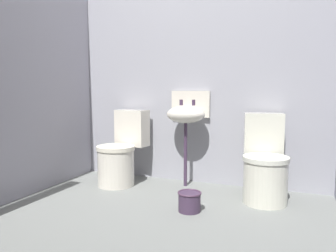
{
  "coord_description": "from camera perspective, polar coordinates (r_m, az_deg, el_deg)",
  "views": [
    {
      "loc": [
        0.99,
        -2.24,
        0.99
      ],
      "look_at": [
        0.0,
        0.28,
        0.7
      ],
      "focal_mm": 35.07,
      "sensor_mm": 36.0,
      "label": 1
    }
  ],
  "objects": [
    {
      "name": "wall_back",
      "position": [
        3.57,
        5.36,
        8.75
      ],
      "size": [
        3.11,
        0.1,
        2.31
      ],
      "primitive_type": "cube",
      "color": "#9A9AA4",
      "rests_on": "ground"
    },
    {
      "name": "sink",
      "position": [
        3.39,
        3.24,
        2.13
      ],
      "size": [
        0.42,
        0.35,
        0.99
      ],
      "color": "#412F47",
      "rests_on": "ground"
    },
    {
      "name": "ground_plane",
      "position": [
        2.66,
        -2.34,
        -16.72
      ],
      "size": [
        3.11,
        2.68,
        0.08
      ],
      "primitive_type": "cube",
      "color": "slate"
    },
    {
      "name": "bucket",
      "position": [
        2.78,
        3.75,
        -12.89
      ],
      "size": [
        0.2,
        0.2,
        0.16
      ],
      "color": "#412F47",
      "rests_on": "ground"
    },
    {
      "name": "toilet_left",
      "position": [
        3.55,
        -8.18,
        -4.81
      ],
      "size": [
        0.45,
        0.63,
        0.78
      ],
      "rotation": [
        0.0,
        0.0,
        3.01
      ],
      "color": "silver",
      "rests_on": "ground"
    },
    {
      "name": "toilet_right",
      "position": [
        3.11,
        16.47,
        -6.56
      ],
      "size": [
        0.48,
        0.65,
        0.78
      ],
      "rotation": [
        0.0,
        0.0,
        3.32
      ],
      "color": "silver",
      "rests_on": "ground"
    },
    {
      "name": "wall_left",
      "position": [
        3.35,
        -24.55,
        8.4
      ],
      "size": [
        0.1,
        2.48,
        2.31
      ],
      "primitive_type": "cube",
      "color": "#9593A0",
      "rests_on": "ground"
    }
  ]
}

